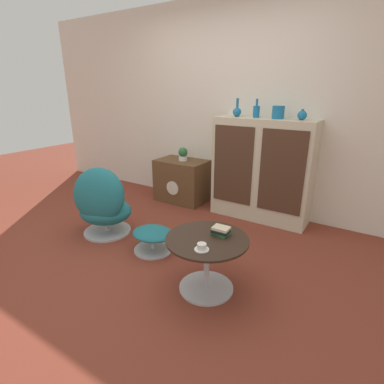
{
  "coord_description": "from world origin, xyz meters",
  "views": [
    {
      "loc": [
        1.79,
        -1.91,
        1.56
      ],
      "look_at": [
        0.24,
        0.5,
        0.55
      ],
      "focal_mm": 28.0,
      "sensor_mm": 36.0,
      "label": 1
    }
  ],
  "objects": [
    {
      "name": "sideboard",
      "position": [
        0.62,
        1.48,
        0.61
      ],
      "size": [
        1.17,
        0.4,
        1.22
      ],
      "color": "beige",
      "rests_on": "ground_plane"
    },
    {
      "name": "book_stack",
      "position": [
        0.84,
        -0.01,
        0.49
      ],
      "size": [
        0.14,
        0.11,
        0.06
      ],
      "color": "#237038",
      "rests_on": "coffee_table"
    },
    {
      "name": "wall_back",
      "position": [
        0.0,
        1.71,
        1.3
      ],
      "size": [
        6.4,
        0.06,
        2.6
      ],
      "color": "silver",
      "rests_on": "ground_plane"
    },
    {
      "name": "coffee_table",
      "position": [
        0.78,
        -0.12,
        0.3
      ],
      "size": [
        0.65,
        0.65,
        0.46
      ],
      "color": "#B7B7BC",
      "rests_on": "ground_plane"
    },
    {
      "name": "vase_leftmost",
      "position": [
        0.25,
        1.48,
        1.28
      ],
      "size": [
        0.1,
        0.1,
        0.21
      ],
      "color": "#196699",
      "rests_on": "sideboard"
    },
    {
      "name": "tv_console",
      "position": [
        -0.53,
        1.45,
        0.3
      ],
      "size": [
        0.7,
        0.47,
        0.59
      ],
      "color": "brown",
      "rests_on": "ground_plane"
    },
    {
      "name": "vase_inner_left",
      "position": [
        0.5,
        1.48,
        1.3
      ],
      "size": [
        0.08,
        0.08,
        0.21
      ],
      "color": "#196699",
      "rests_on": "sideboard"
    },
    {
      "name": "ottoman",
      "position": [
        0.03,
        0.12,
        0.16
      ],
      "size": [
        0.42,
        0.39,
        0.23
      ],
      "color": "#B7B7BC",
      "rests_on": "ground_plane"
    },
    {
      "name": "ground_plane",
      "position": [
        0.0,
        0.0,
        0.0
      ],
      "size": [
        12.0,
        12.0,
        0.0
      ],
      "primitive_type": "plane",
      "color": "brown"
    },
    {
      "name": "teacup",
      "position": [
        0.83,
        -0.29,
        0.48
      ],
      "size": [
        0.11,
        0.11,
        0.05
      ],
      "color": "white",
      "rests_on": "coffee_table"
    },
    {
      "name": "potted_plant",
      "position": [
        -0.51,
        1.45,
        0.68
      ],
      "size": [
        0.13,
        0.13,
        0.18
      ],
      "color": "silver",
      "rests_on": "tv_console"
    },
    {
      "name": "vase_rightmost",
      "position": [
        1.01,
        1.48,
        1.27
      ],
      "size": [
        0.1,
        0.1,
        0.11
      ],
      "color": "#196699",
      "rests_on": "sideboard"
    },
    {
      "name": "vase_inner_right",
      "position": [
        0.75,
        1.48,
        1.29
      ],
      "size": [
        0.13,
        0.13,
        0.14
      ],
      "color": "#196699",
      "rests_on": "sideboard"
    },
    {
      "name": "egg_chair",
      "position": [
        -0.65,
        0.1,
        0.36
      ],
      "size": [
        0.72,
        0.69,
        0.79
      ],
      "color": "#B7B7BC",
      "rests_on": "ground_plane"
    }
  ]
}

